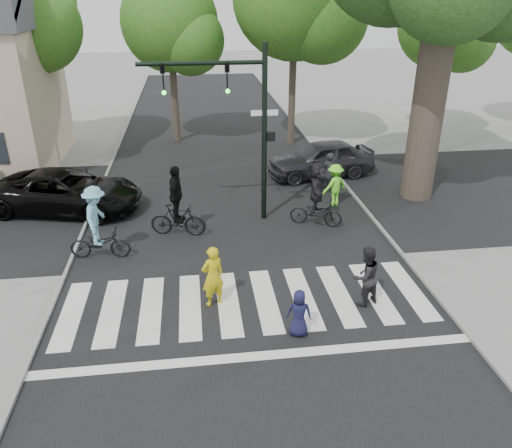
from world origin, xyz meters
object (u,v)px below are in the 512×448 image
(pedestrian_adult, at_px, (365,276))
(traffic_signal, at_px, (239,110))
(pedestrian_woman, at_px, (213,276))
(cyclist_right, at_px, (317,198))
(cyclist_mid, at_px, (177,208))
(car_grey, at_px, (321,159))
(car_suv, at_px, (66,191))
(cyclist_left, at_px, (98,228))
(pedestrian_child, at_px, (299,313))

(pedestrian_adult, bearing_deg, traffic_signal, -87.44)
(pedestrian_woman, bearing_deg, cyclist_right, -154.63)
(traffic_signal, relative_size, cyclist_mid, 2.48)
(traffic_signal, bearing_deg, car_grey, 46.10)
(traffic_signal, distance_m, pedestrian_adult, 6.98)
(car_grey, bearing_deg, car_suv, -85.11)
(cyclist_left, distance_m, car_grey, 10.57)
(pedestrian_woman, xyz_separation_m, pedestrian_adult, (3.88, -0.47, -0.02))
(cyclist_left, height_order, cyclist_right, cyclist_left)
(pedestrian_adult, bearing_deg, cyclist_mid, -66.67)
(traffic_signal, distance_m, cyclist_right, 3.93)
(car_suv, bearing_deg, cyclist_left, -141.88)
(cyclist_mid, xyz_separation_m, car_suv, (-4.07, 2.60, -0.24))
(car_suv, distance_m, car_grey, 10.49)
(pedestrian_woman, relative_size, cyclist_mid, 0.70)
(pedestrian_child, height_order, cyclist_left, cyclist_left)
(traffic_signal, bearing_deg, pedestrian_child, -84.05)
(car_suv, height_order, car_grey, car_grey)
(pedestrian_adult, height_order, car_grey, pedestrian_adult)
(traffic_signal, xyz_separation_m, cyclist_mid, (-2.18, -0.98, -2.91))
(cyclist_left, distance_m, car_suv, 4.23)
(pedestrian_adult, distance_m, cyclist_mid, 6.74)
(cyclist_left, bearing_deg, pedestrian_woman, -42.13)
(cyclist_right, relative_size, car_suv, 0.42)
(cyclist_left, relative_size, car_suv, 0.43)
(pedestrian_woman, xyz_separation_m, cyclist_left, (-3.28, 2.97, 0.16))
(traffic_signal, height_order, car_grey, traffic_signal)
(car_grey, bearing_deg, pedestrian_woman, -37.86)
(cyclist_mid, bearing_deg, car_grey, 39.68)
(cyclist_left, distance_m, cyclist_right, 7.21)
(pedestrian_woman, distance_m, pedestrian_child, 2.48)
(traffic_signal, bearing_deg, pedestrian_woman, -103.33)
(pedestrian_woman, distance_m, pedestrian_adult, 3.91)
(cyclist_left, relative_size, cyclist_right, 1.01)
(cyclist_mid, height_order, cyclist_right, cyclist_mid)
(cyclist_mid, height_order, car_suv, cyclist_mid)
(pedestrian_adult, height_order, car_suv, pedestrian_adult)
(traffic_signal, relative_size, pedestrian_child, 4.96)
(cyclist_left, bearing_deg, car_grey, 36.80)
(pedestrian_adult, relative_size, car_grey, 0.36)
(pedestrian_adult, height_order, cyclist_mid, cyclist_mid)
(cyclist_left, xyz_separation_m, car_suv, (-1.74, 3.85, -0.25))
(pedestrian_child, relative_size, cyclist_right, 0.53)
(cyclist_right, bearing_deg, cyclist_left, -168.63)
(cyclist_mid, bearing_deg, pedestrian_child, -63.41)
(car_suv, bearing_deg, pedestrian_adult, -115.46)
(pedestrian_woman, distance_m, cyclist_right, 5.80)
(traffic_signal, relative_size, car_grey, 1.29)
(car_grey, bearing_deg, cyclist_right, -24.58)
(traffic_signal, relative_size, cyclist_right, 2.62)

